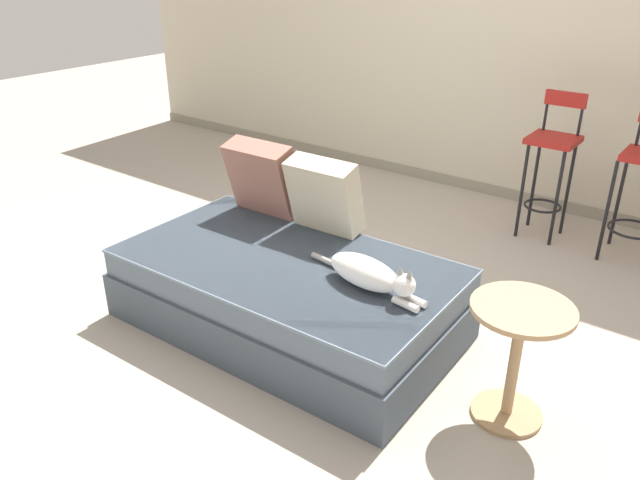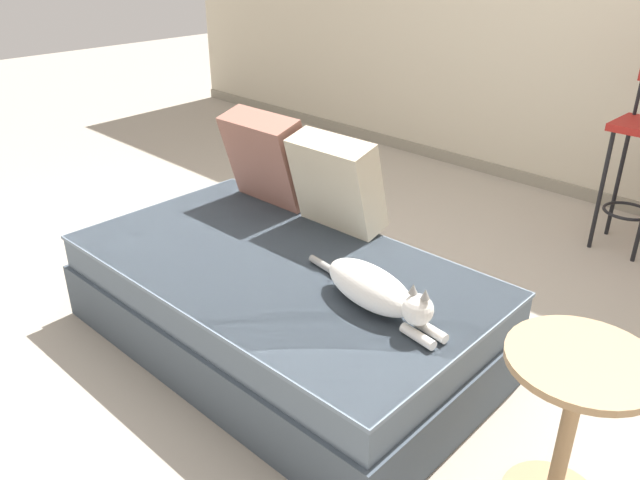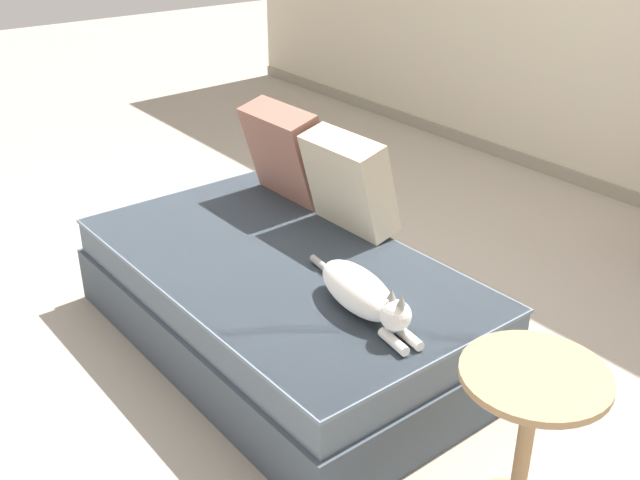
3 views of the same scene
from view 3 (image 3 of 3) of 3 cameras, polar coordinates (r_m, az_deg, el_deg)
The scene contains 7 objects.
ground_plane at distance 3.53m, azimuth 2.42°, elevation -5.64°, with size 16.00×16.00×0.00m, color #A89E8E.
wall_baseboard_trim at distance 5.06m, azimuth 22.07°, elevation 3.25°, with size 8.00×0.02×0.09m, color gray.
couch at distance 3.22m, azimuth -3.05°, elevation -4.71°, with size 1.86×1.08×0.42m.
throw_pillow_corner at distance 3.62m, azimuth -2.53°, elevation 6.69°, with size 0.45×0.28×0.47m.
throw_pillow_middle at distance 3.29m, azimuth 2.24°, elevation 4.40°, with size 0.43×0.27×0.45m.
cat at distance 2.73m, azimuth 3.22°, elevation -4.06°, with size 0.74×0.22×0.19m.
side_table at distance 2.39m, azimuth 15.50°, elevation -13.59°, with size 0.44×0.44×0.58m.
Camera 3 is at (2.29, -1.92, 1.88)m, focal length 42.00 mm.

